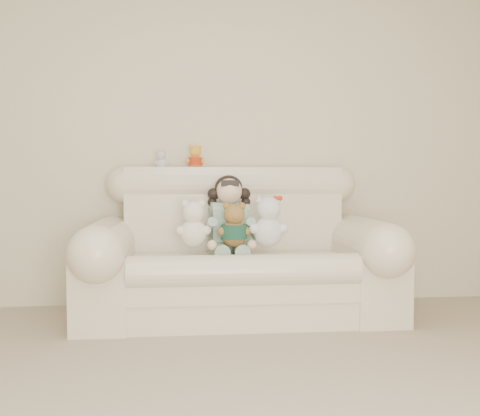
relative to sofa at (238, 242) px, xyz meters
The scene contains 8 objects.
wall_back 0.95m from the sofa, 111.78° to the left, with size 4.50×4.50×0.00m, color beige.
sofa is the anchor object (origin of this frame).
seated_child 0.21m from the sofa, 124.93° to the left, with size 0.33×0.41×0.56m, color #2A6842, non-canonical shape.
brown_teddy 0.20m from the sofa, 108.45° to the right, with size 0.22×0.17×0.34m, color brown, non-canonical shape.
white_cat 0.29m from the sofa, 36.82° to the right, with size 0.26×0.20×0.40m, color silver, non-canonical shape.
cream_teddy 0.36m from the sofa, 162.66° to the right, with size 0.23×0.18×0.36m, color white, non-canonical shape.
yellow_mini_bear 0.77m from the sofa, 125.42° to the left, with size 0.13×0.10×0.21m, color gold, non-canonical shape.
grey_mini_plush 0.86m from the sofa, 145.00° to the left, with size 0.10×0.08×0.16m, color silver, non-canonical shape.
Camera 1 is at (-0.19, -1.83, 0.94)m, focal length 42.97 mm.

